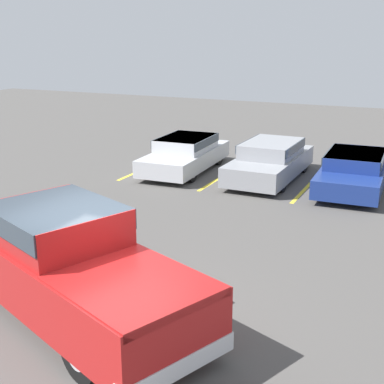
{
  "coord_description": "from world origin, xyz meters",
  "views": [
    {
      "loc": [
        4.8,
        -6.76,
        4.66
      ],
      "look_at": [
        -0.44,
        4.41,
        1.0
      ],
      "focal_mm": 50.0,
      "sensor_mm": 36.0,
      "label": 1
    }
  ],
  "objects_px": {
    "parked_sedan_a": "(185,153)",
    "parked_sedan_c": "(354,169)",
    "pickup_truck": "(69,264)",
    "parked_sedan_b": "(270,159)",
    "wheel_stop_curb": "(368,165)"
  },
  "relations": [
    {
      "from": "parked_sedan_a",
      "to": "parked_sedan_b",
      "type": "bearing_deg",
      "value": 91.15
    },
    {
      "from": "pickup_truck",
      "to": "parked_sedan_b",
      "type": "bearing_deg",
      "value": 109.88
    },
    {
      "from": "parked_sedan_c",
      "to": "wheel_stop_curb",
      "type": "xyz_separation_m",
      "value": [
        0.05,
        3.05,
        -0.55
      ]
    },
    {
      "from": "pickup_truck",
      "to": "parked_sedan_a",
      "type": "bearing_deg",
      "value": 126.97
    },
    {
      "from": "pickup_truck",
      "to": "parked_sedan_a",
      "type": "distance_m",
      "value": 10.3
    },
    {
      "from": "parked_sedan_b",
      "to": "parked_sedan_c",
      "type": "relative_size",
      "value": 0.97
    },
    {
      "from": "pickup_truck",
      "to": "parked_sedan_b",
      "type": "height_order",
      "value": "pickup_truck"
    },
    {
      "from": "parked_sedan_c",
      "to": "parked_sedan_a",
      "type": "bearing_deg",
      "value": -90.54
    },
    {
      "from": "parked_sedan_b",
      "to": "wheel_stop_curb",
      "type": "bearing_deg",
      "value": 137.86
    },
    {
      "from": "parked_sedan_c",
      "to": "wheel_stop_curb",
      "type": "distance_m",
      "value": 3.1
    },
    {
      "from": "parked_sedan_a",
      "to": "parked_sedan_b",
      "type": "relative_size",
      "value": 0.99
    },
    {
      "from": "wheel_stop_curb",
      "to": "parked_sedan_b",
      "type": "bearing_deg",
      "value": -132.49
    },
    {
      "from": "parked_sedan_a",
      "to": "pickup_truck",
      "type": "bearing_deg",
      "value": 12.04
    },
    {
      "from": "wheel_stop_curb",
      "to": "parked_sedan_c",
      "type": "bearing_deg",
      "value": -90.99
    },
    {
      "from": "parked_sedan_a",
      "to": "parked_sedan_c",
      "type": "bearing_deg",
      "value": 88.98
    }
  ]
}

